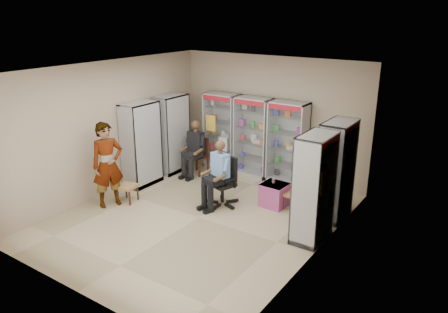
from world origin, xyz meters
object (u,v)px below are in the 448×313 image
Objects in this scene: office_chair at (222,181)px; cabinet_back_right at (287,143)px; pink_trunk at (274,195)px; woven_stool_a at (292,201)px; standing_man at (108,165)px; wooden_chair at (198,156)px; seated_shopkeeper at (221,176)px; cabinet_right_far at (336,170)px; cabinet_right_near at (314,188)px; woven_stool_b at (128,193)px; cabinet_back_mid at (253,137)px; cabinet_left_near at (141,144)px; cabinet_left_far at (172,134)px; cabinet_back_left at (222,131)px.

cabinet_back_right is at bearing 89.93° from office_chair.
woven_stool_a is at bearing 9.15° from pink_trunk.
woven_stool_a is at bearing -35.88° from standing_man.
seated_shopkeeper is (1.59, -1.26, 0.22)m from wooden_chair.
wooden_chair is at bearing 83.96° from cabinet_right_far.
seated_shopkeeper is (-2.19, 0.24, -0.31)m from cabinet_right_near.
pink_trunk is (0.95, 0.59, -0.29)m from office_chair.
wooden_chair reaches higher than woven_stool_b.
cabinet_back_mid is 3.40m from woven_stool_b.
cabinet_back_right is at bearing 90.31° from seated_shopkeeper.
cabinet_right_far is 5.49× the size of woven_stool_a.
cabinet_right_far is 2.38m from office_chair.
wooden_chair is at bearing 152.39° from cabinet_left_near.
cabinet_back_mid is 1.00× the size of cabinet_left_near.
cabinet_back_mid is at bearing -2.91° from standing_man.
cabinet_right_near is at bearing 73.75° from cabinet_left_far.
seated_shopkeeper is at bearing -78.80° from cabinet_back_mid.
cabinet_back_left is at bearing 180.00° from cabinet_back_mid.
cabinet_right_far is at bearing 24.77° from woven_stool_b.
woven_stool_b is (-2.37, -2.98, -0.81)m from cabinet_back_right.
cabinet_back_right reaches higher than woven_stool_a.
woven_stool_a is (1.35, 0.70, -0.51)m from seated_shopkeeper.
cabinet_right_near is 1.50m from woven_stool_a.
cabinet_right_far is at bearing 101.41° from cabinet_left_near.
seated_shopkeeper is at bearing 64.97° from cabinet_left_far.
office_chair is at bearing -148.12° from pink_trunk.
wooden_chair is 2.00m from office_chair.
seated_shopkeeper is at bearing 28.46° from woven_stool_b.
pink_trunk is at bearing 47.77° from office_chair.
office_chair is 2.97× the size of woven_stool_a.
cabinet_back_mid is at bearing 116.32° from cabinet_left_far.
standing_man is (-4.18, -2.19, -0.08)m from cabinet_right_far.
cabinet_right_near is at bearing -180.00° from cabinet_right_far.
cabinet_back_mid is at bearing 117.10° from seated_shopkeeper.
cabinet_right_near is 2.13× the size of wooden_chair.
cabinet_back_mid is at bearing 143.51° from woven_stool_a.
wooden_chair is at bearing 169.27° from woven_stool_a.
cabinet_right_far reaches higher than woven_stool_b.
cabinet_right_far reaches higher than wooden_chair.
cabinet_back_right is 1.00× the size of cabinet_left_near.
seated_shopkeeper is at bearing -33.58° from standing_man.
cabinet_right_near reaches higher than wooden_chair.
cabinet_back_right is at bearing 121.56° from woven_stool_a.
woven_stool_b is at bearing -99.04° from cabinet_back_left.
cabinet_right_near is at bearing -53.84° from cabinet_back_right.
standing_man is at bearing -148.73° from woven_stool_a.
cabinet_right_far is 4.55m from cabinet_left_near.
wooden_chair is 0.68× the size of seated_shopkeeper.
woven_stool_a is at bearing 28.11° from woven_stool_b.
woven_stool_b is 0.21× the size of standing_man.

